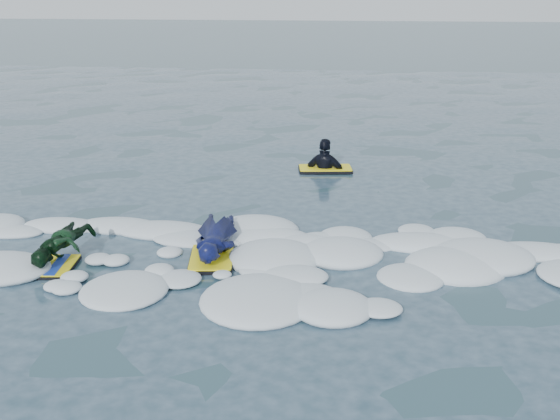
# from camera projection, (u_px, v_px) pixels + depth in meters

# --- Properties ---
(ground) EXTENTS (120.00, 120.00, 0.00)m
(ground) POSITION_uv_depth(u_px,v_px,m) (208.00, 285.00, 8.09)
(ground) COLOR #19353D
(ground) RESTS_ON ground
(foam_band) EXTENTS (12.00, 3.10, 0.30)m
(foam_band) POSITION_uv_depth(u_px,v_px,m) (225.00, 252.00, 9.07)
(foam_band) COLOR silver
(foam_band) RESTS_ON ground
(prone_woman_unit) EXTENTS (0.69, 1.54, 0.38)m
(prone_woman_unit) POSITION_uv_depth(u_px,v_px,m) (215.00, 240.00, 8.95)
(prone_woman_unit) COLOR black
(prone_woman_unit) RESTS_ON ground
(prone_child_unit) EXTENTS (0.69, 1.15, 0.41)m
(prone_child_unit) POSITION_uv_depth(u_px,v_px,m) (63.00, 247.00, 8.65)
(prone_child_unit) COLOR black
(prone_child_unit) RESTS_ON ground
(waiting_rider_unit) EXTENTS (1.04, 0.67, 1.46)m
(waiting_rider_unit) POSITION_uv_depth(u_px,v_px,m) (325.00, 177.00, 13.02)
(waiting_rider_unit) COLOR black
(waiting_rider_unit) RESTS_ON ground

